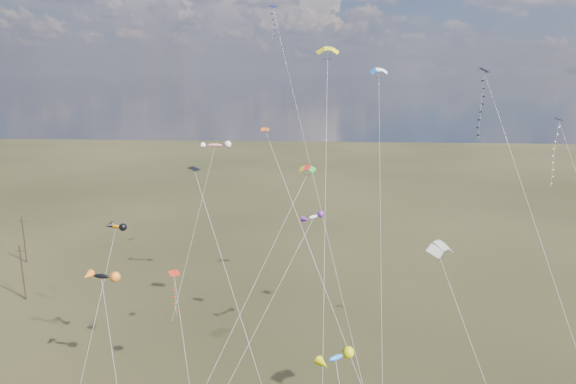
# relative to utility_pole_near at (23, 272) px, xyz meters

# --- Properties ---
(utility_pole_near) EXTENTS (1.40, 0.20, 8.00)m
(utility_pole_near) POSITION_rel_utility_pole_near_xyz_m (0.00, 0.00, 0.00)
(utility_pole_near) COLOR black
(utility_pole_near) RESTS_ON ground
(utility_pole_far) EXTENTS (1.40, 0.20, 8.00)m
(utility_pole_far) POSITION_rel_utility_pole_near_xyz_m (-8.00, 14.00, 0.00)
(utility_pole_far) COLOR black
(utility_pole_far) RESTS_ON ground
(diamond_black_high) EXTENTS (6.52, 25.45, 31.77)m
(diamond_black_high) POSITION_rel_utility_pole_near_xyz_m (57.67, -12.87, 22.69)
(diamond_black_high) COLOR black
(diamond_black_high) RESTS_ON ground
(diamond_navy_tall) EXTENTS (12.19, 27.53, 39.96)m
(diamond_navy_tall) POSITION_rel_utility_pole_near_xyz_m (35.92, 3.91, 30.02)
(diamond_navy_tall) COLOR #0D0F47
(diamond_navy_tall) RESTS_ON ground
(diamond_black_mid) EXTENTS (11.12, 14.74, 22.84)m
(diamond_black_mid) POSITION_rel_utility_pole_near_xyz_m (32.73, -22.81, 12.25)
(diamond_black_mid) COLOR black
(diamond_black_mid) RESTS_ON ground
(diamond_red_low) EXTENTS (4.10, 7.79, 12.21)m
(diamond_red_low) POSITION_rel_utility_pole_near_xyz_m (27.28, -18.35, 5.48)
(diamond_red_low) COLOR red
(diamond_red_low) RESTS_ON ground
(diamond_navy_right) EXTENTS (5.05, 18.90, 27.01)m
(diamond_navy_right) POSITION_rel_utility_pole_near_xyz_m (64.59, -13.87, 18.37)
(diamond_navy_right) COLOR #0E114D
(diamond_navy_right) RESTS_ON ground
(diamond_orange_center) EXTENTS (12.70, 17.58, 26.27)m
(diamond_orange_center) POSITION_rel_utility_pole_near_xyz_m (40.32, -22.56, 13.20)
(diamond_orange_center) COLOR #C24B18
(diamond_orange_center) RESTS_ON ground
(parafoil_yellow) EXTENTS (2.24, 19.14, 34.23)m
(parafoil_yellow) POSITION_rel_utility_pole_near_xyz_m (41.94, -10.96, 29.35)
(parafoil_yellow) COLOR gold
(parafoil_yellow) RESTS_ON ground
(parafoil_blue_white) EXTENTS (2.26, 25.54, 32.18)m
(parafoil_blue_white) POSITION_rel_utility_pole_near_xyz_m (48.40, 0.70, 27.28)
(parafoil_blue_white) COLOR blue
(parafoil_blue_white) RESTS_ON ground
(parafoil_striped) EXTENTS (7.66, 8.90, 18.69)m
(parafoil_striped) POSITION_rel_utility_pole_near_xyz_m (51.03, -25.44, 13.88)
(parafoil_striped) COLOR yellow
(parafoil_striped) RESTS_ON ground
(parafoil_tricolor) EXTENTS (11.23, 13.73, 21.60)m
(parafoil_tricolor) POSITION_rel_utility_pole_near_xyz_m (39.84, -9.24, 16.83)
(parafoil_tricolor) COLOR gold
(parafoil_tricolor) RESTS_ON ground
(novelty_black_orange) EXTENTS (6.00, 8.06, 11.63)m
(novelty_black_orange) POSITION_rel_utility_pole_near_xyz_m (19.24, -17.01, 6.96)
(novelty_black_orange) COLOR black
(novelty_black_orange) RESTS_ON ground
(novelty_orange_black) EXTENTS (3.15, 9.64, 15.87)m
(novelty_orange_black) POSITION_rel_utility_pole_near_xyz_m (19.79, -13.84, 11.22)
(novelty_orange_black) COLOR orange
(novelty_orange_black) RESTS_ON ground
(novelty_white_purple) EXTENTS (10.06, 11.96, 16.28)m
(novelty_white_purple) POSITION_rel_utility_pole_near_xyz_m (40.63, -10.38, 11.67)
(novelty_white_purple) COLOR silver
(novelty_white_purple) RESTS_ON ground
(novelty_redwhite_stripe) EXTENTS (6.17, 11.66, 21.96)m
(novelty_redwhite_stripe) POSITION_rel_utility_pole_near_xyz_m (26.61, 5.52, 17.26)
(novelty_redwhite_stripe) COLOR red
(novelty_redwhite_stripe) RESTS_ON ground
(novelty_blue_yellow) EXTENTS (4.05, 10.65, 13.86)m
(novelty_blue_yellow) POSITION_rel_utility_pole_near_xyz_m (42.60, -34.74, 9.26)
(novelty_blue_yellow) COLOR blue
(novelty_blue_yellow) RESTS_ON ground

